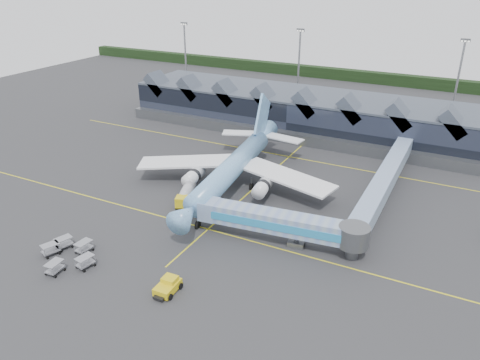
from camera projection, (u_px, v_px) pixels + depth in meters
The scene contains 10 objects.
ground at pixel (231, 209), 83.63m from camera, with size 260.00×260.00×0.00m, color #2C2C2F.
taxi_stripes at pixel (255, 187), 91.70m from camera, with size 120.00×60.00×0.01m.
tree_line_far at pixel (373, 77), 171.55m from camera, with size 260.00×4.00×4.00m, color black.
terminal at pixel (300, 111), 121.89m from camera, with size 90.00×22.25×12.52m.
light_masts at pixel (418, 81), 120.33m from camera, with size 132.40×42.56×22.45m.
main_airliner at pixel (235, 165), 90.41m from camera, with size 40.29×46.64×14.98m.
jet_bridge at pixel (290, 225), 71.55m from camera, with size 26.95×6.71×5.32m.
fuel_truck at pixel (187, 193), 85.42m from camera, with size 4.95×8.82×2.99m.
pushback_tug at pixel (168, 286), 62.16m from camera, with size 2.88×4.41×1.90m.
baggage_carts at pixel (68, 253), 69.06m from camera, with size 9.30×8.49×1.77m.
Camera 1 is at (35.20, -64.82, 39.78)m, focal length 35.00 mm.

